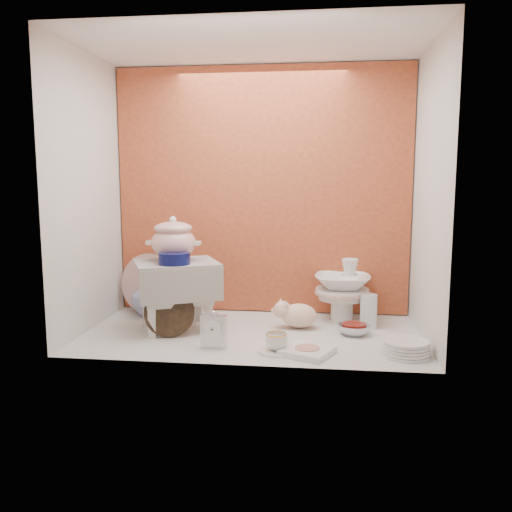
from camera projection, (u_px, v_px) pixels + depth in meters
The scene contains 17 objects.
ground at pixel (252, 333), 2.89m from camera, with size 1.80×1.80×0.00m, color silver.
niche_shell at pixel (256, 160), 2.93m from camera, with size 1.86×1.03×1.53m.
step_stool at pixel (177, 295), 2.95m from camera, with size 0.44×0.37×0.38m, color silver, non-canonical shape.
soup_tureen at pixel (173, 238), 2.95m from camera, with size 0.29×0.29×0.25m, color white, non-canonical shape.
cobalt_bowl at pixel (174, 258), 2.83m from camera, with size 0.17×0.17×0.06m, color #090E45.
floral_platter at pixel (148, 284), 3.29m from camera, with size 0.37×0.07×0.37m, color silver, non-canonical shape.
blue_white_vase at pixel (153, 294), 3.25m from camera, with size 0.26×0.26×0.27m, color white.
lacquer_tray at pixel (169, 313), 2.81m from camera, with size 0.26×0.05×0.26m, color black, non-canonical shape.
mantel_clock at pixel (214, 330), 2.63m from camera, with size 0.13×0.04×0.19m, color silver.
plush_pig at pixel (299, 315), 2.98m from camera, with size 0.25×0.17×0.15m, color beige.
teacup_saucer at pixel (276, 351), 2.57m from camera, with size 0.18×0.18×0.01m, color white.
gold_rim_teacup at pixel (276, 341), 2.57m from camera, with size 0.11×0.11×0.08m, color white.
lattice_dish at pixel (307, 351), 2.54m from camera, with size 0.21×0.21×0.03m, color white.
dinner_plate_stack at pixel (406, 348), 2.52m from camera, with size 0.23×0.23×0.07m, color white.
crystal_bowl at pixel (354, 330), 2.86m from camera, with size 0.17×0.17×0.05m, color silver.
clear_glass_vase at pixel (368, 311), 2.99m from camera, with size 0.09×0.09×0.19m, color silver.
porcelain_tower at pixel (342, 290), 3.13m from camera, with size 0.32×0.32×0.37m, color white, non-canonical shape.
Camera 1 is at (0.36, -2.77, 0.83)m, focal length 37.55 mm.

